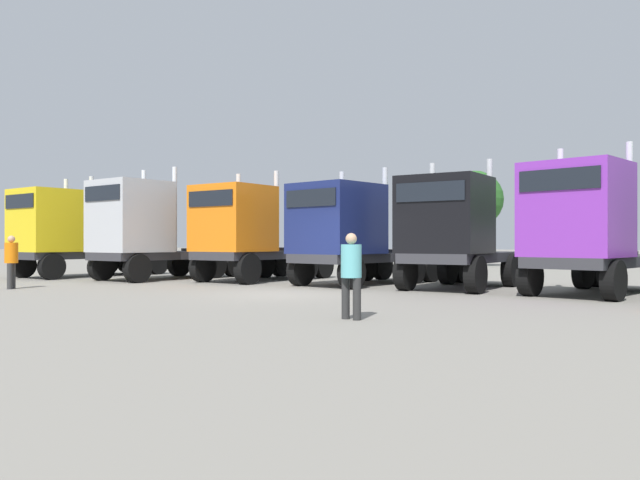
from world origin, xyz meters
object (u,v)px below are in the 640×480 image
Objects in this scene: visitor_with_camera at (351,270)px; semi_truck_black at (453,232)px; semi_truck_silver at (144,229)px; visitor_in_hivis at (11,258)px; semi_truck_navy at (348,232)px; semi_truck_yellow at (64,233)px; semi_truck_purple at (586,229)px; semi_truck_orange at (245,232)px.

semi_truck_black is at bearing 16.73° from visitor_with_camera.
semi_truck_silver is 5.38m from visitor_in_hivis.
semi_truck_navy is at bearing -86.42° from semi_truck_black.
semi_truck_silver reaches higher than semi_truck_black.
semi_truck_yellow is 20.02m from semi_truck_purple.
visitor_with_camera is (12.78, -2.04, -0.01)m from visitor_in_hivis.
semi_truck_purple is (20.01, 0.57, -0.01)m from semi_truck_yellow.
semi_truck_yellow is at bearing 80.93° from visitor_with_camera.
semi_truck_black reaches higher than semi_truck_navy.
visitor_in_hivis is 12.94m from visitor_with_camera.
semi_truck_silver is at bearing -69.08° from semi_truck_navy.
semi_truck_silver is (4.27, 0.12, 0.09)m from semi_truck_yellow.
visitor_in_hivis is (-12.45, -6.15, -0.83)m from semi_truck_black.
semi_truck_silver is at bearing -72.44° from semi_truck_purple.
semi_truck_silver is 11.92m from semi_truck_black.
semi_truck_yellow is at bearing -80.83° from semi_truck_black.
semi_truck_orange is at bearing -77.17° from semi_truck_navy.
semi_truck_silver is 14.26m from visitor_with_camera.
semi_truck_purple is (7.52, -0.57, 0.05)m from semi_truck_navy.
semi_truck_silver reaches higher than semi_truck_orange.
semi_truck_black is at bearing -80.56° from semi_truck_purple.
semi_truck_yellow is 1.03× the size of semi_truck_silver.
semi_truck_silver is at bearing -67.28° from semi_truck_orange.
semi_truck_black is 13.91m from visitor_in_hivis.
visitor_in_hivis is at bearing -28.15° from semi_truck_orange.
visitor_with_camera is (4.00, -8.31, -0.85)m from semi_truck_navy.
semi_truck_yellow reaches higher than visitor_in_hivis.
semi_truck_orange is 7.92m from semi_truck_black.
semi_truck_black is 8.23m from visitor_with_camera.
visitor_with_camera is at bearing 135.95° from visitor_in_hivis.
semi_truck_purple is (11.76, -0.65, 0.01)m from semi_truck_orange.
semi_truck_black is at bearing 95.86° from semi_truck_orange.
semi_truck_silver reaches higher than semi_truck_yellow.
semi_truck_black is at bearing 101.84° from semi_truck_navy.
visitor_in_hivis is at bearing 3.21° from semi_truck_silver.
semi_truck_navy is (12.48, 1.14, -0.06)m from semi_truck_yellow.
semi_truck_black is (11.89, 0.88, -0.15)m from semi_truck_silver.
semi_truck_orange reaches higher than visitor_in_hivis.
semi_truck_yellow is 3.94× the size of visitor_in_hivis.
visitor_with_camera is (-3.52, -7.74, -0.89)m from semi_truck_purple.
semi_truck_black is 3.57× the size of visitor_with_camera.
semi_truck_black is 3.87m from semi_truck_purple.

